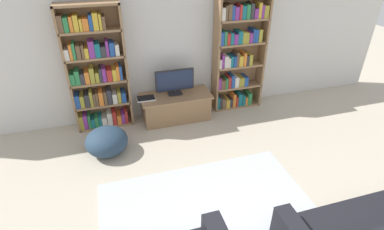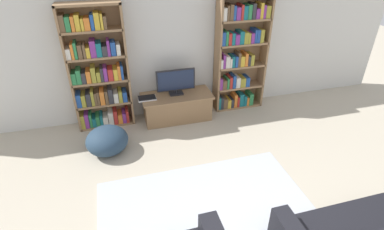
{
  "view_description": "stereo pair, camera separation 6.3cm",
  "coord_description": "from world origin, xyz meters",
  "px_view_note": "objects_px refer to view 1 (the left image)",
  "views": [
    {
      "loc": [
        -1.03,
        -0.71,
        2.88
      ],
      "look_at": [
        0.01,
        2.78,
        0.7
      ],
      "focal_mm": 28.0,
      "sensor_mm": 36.0,
      "label": 1
    },
    {
      "loc": [
        -0.97,
        -0.73,
        2.88
      ],
      "look_at": [
        0.01,
        2.78,
        0.7
      ],
      "focal_mm": 28.0,
      "sensor_mm": 36.0,
      "label": 2
    }
  ],
  "objects_px": {
    "tv_stand": "(176,107)",
    "television": "(175,82)",
    "bookshelf_right": "(237,55)",
    "beanbag_ottoman": "(107,141)",
    "bookshelf_left": "(97,73)",
    "laptop": "(146,98)"
  },
  "relations": [
    {
      "from": "bookshelf_right",
      "to": "beanbag_ottoman",
      "type": "bearing_deg",
      "value": -160.88
    },
    {
      "from": "bookshelf_left",
      "to": "laptop",
      "type": "height_order",
      "value": "bookshelf_left"
    },
    {
      "from": "bookshelf_right",
      "to": "laptop",
      "type": "bearing_deg",
      "value": -174.66
    },
    {
      "from": "beanbag_ottoman",
      "to": "television",
      "type": "bearing_deg",
      "value": 30.23
    },
    {
      "from": "television",
      "to": "bookshelf_right",
      "type": "bearing_deg",
      "value": 5.78
    },
    {
      "from": "tv_stand",
      "to": "television",
      "type": "bearing_deg",
      "value": 90.0
    },
    {
      "from": "television",
      "to": "laptop",
      "type": "height_order",
      "value": "television"
    },
    {
      "from": "bookshelf_right",
      "to": "laptop",
      "type": "distance_m",
      "value": 1.83
    },
    {
      "from": "television",
      "to": "tv_stand",
      "type": "bearing_deg",
      "value": -90.0
    },
    {
      "from": "bookshelf_left",
      "to": "beanbag_ottoman",
      "type": "xyz_separation_m",
      "value": [
        0.01,
        -0.85,
        -0.78
      ]
    },
    {
      "from": "bookshelf_left",
      "to": "beanbag_ottoman",
      "type": "distance_m",
      "value": 1.15
    },
    {
      "from": "tv_stand",
      "to": "television",
      "type": "height_order",
      "value": "television"
    },
    {
      "from": "bookshelf_left",
      "to": "bookshelf_right",
      "type": "bearing_deg",
      "value": 0.04
    },
    {
      "from": "bookshelf_left",
      "to": "beanbag_ottoman",
      "type": "height_order",
      "value": "bookshelf_left"
    },
    {
      "from": "laptop",
      "to": "beanbag_ottoman",
      "type": "distance_m",
      "value": 1.04
    },
    {
      "from": "tv_stand",
      "to": "beanbag_ottoman",
      "type": "relative_size",
      "value": 1.96
    },
    {
      "from": "television",
      "to": "beanbag_ottoman",
      "type": "relative_size",
      "value": 1.07
    },
    {
      "from": "tv_stand",
      "to": "bookshelf_left",
      "type": "bearing_deg",
      "value": 172.85
    },
    {
      "from": "television",
      "to": "beanbag_ottoman",
      "type": "bearing_deg",
      "value": -149.77
    },
    {
      "from": "laptop",
      "to": "beanbag_ottoman",
      "type": "height_order",
      "value": "laptop"
    },
    {
      "from": "laptop",
      "to": "tv_stand",
      "type": "bearing_deg",
      "value": 0.23
    },
    {
      "from": "bookshelf_right",
      "to": "tv_stand",
      "type": "relative_size",
      "value": 1.66
    }
  ]
}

